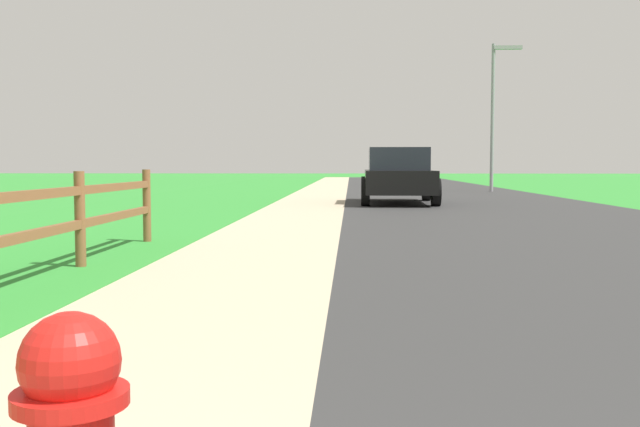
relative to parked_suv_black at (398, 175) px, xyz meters
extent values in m
plane|color=#2F8C31|center=(-1.46, 4.63, -0.78)|extent=(120.00, 120.00, 0.00)
cube|color=#313131|center=(2.04, 6.63, -0.77)|extent=(7.00, 66.00, 0.01)
cube|color=#C0AD8D|center=(-4.46, 6.63, -0.77)|extent=(6.00, 66.00, 0.01)
cube|color=#2F8C31|center=(-5.96, 6.63, -0.77)|extent=(5.00, 66.00, 0.00)
cylinder|color=red|center=(-1.91, -18.40, -0.21)|extent=(0.25, 0.25, 0.03)
sphere|color=red|center=(-1.91, -18.40, -0.13)|extent=(0.22, 0.22, 0.22)
cube|color=#A91511|center=(-1.91, -18.40, -0.06)|extent=(0.04, 0.04, 0.04)
cylinder|color=brown|center=(-4.13, -12.57, -0.27)|extent=(0.11, 0.11, 1.01)
cylinder|color=brown|center=(-4.13, -10.12, -0.27)|extent=(0.11, 0.11, 1.01)
cube|color=black|center=(0.00, -0.02, -0.17)|extent=(1.87, 4.49, 0.61)
cube|color=#1E232B|center=(0.00, 0.05, 0.45)|extent=(1.63, 2.34, 0.61)
cylinder|color=black|center=(0.89, -1.42, -0.42)|extent=(0.23, 0.72, 0.72)
cylinder|color=black|center=(-0.93, -1.39, -0.42)|extent=(0.23, 0.72, 0.72)
cylinder|color=black|center=(0.93, 1.35, -0.42)|extent=(0.23, 0.72, 0.72)
cylinder|color=black|center=(-0.89, 1.38, -0.42)|extent=(0.23, 0.72, 0.72)
cylinder|color=gray|center=(4.26, 8.67, 2.11)|extent=(0.14, 0.14, 5.78)
cube|color=#999999|center=(4.81, 8.67, 4.86)|extent=(1.10, 0.20, 0.14)
camera|label=1|loc=(-1.30, -19.90, 0.30)|focal=40.14mm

